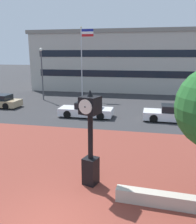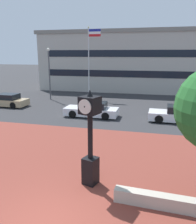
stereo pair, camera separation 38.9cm
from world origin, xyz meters
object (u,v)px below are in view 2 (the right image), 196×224
at_px(car_street_near, 7,101).
at_px(car_street_mid, 178,115).
at_px(car_street_far, 92,110).
at_px(street_lamp_post, 49,68).
at_px(flagpole_primary, 90,57).
at_px(civic_building, 152,61).
at_px(street_clock, 90,138).

bearing_deg(car_street_near, car_street_mid, -94.40).
distance_m(car_street_near, car_street_far, 9.80).
bearing_deg(street_lamp_post, flagpole_primary, 30.48).
bearing_deg(car_street_mid, car_street_far, 92.13).
bearing_deg(car_street_mid, car_street_near, 85.01).
relative_size(car_street_mid, civic_building, 0.14).
xyz_separation_m(civic_building, street_lamp_post, (-11.18, -12.91, -0.56)).
height_order(civic_building, street_lamp_post, civic_building).
height_order(car_street_mid, street_lamp_post, street_lamp_post).
relative_size(street_clock, car_street_near, 0.89).
bearing_deg(flagpole_primary, street_clock, -74.19).
relative_size(car_street_far, flagpole_primary, 0.55).
height_order(car_street_far, flagpole_primary, flagpole_primary).
distance_m(car_street_near, car_street_mid, 16.75).
relative_size(street_clock, car_street_far, 0.87).
bearing_deg(car_street_near, flagpole_primary, -43.48).
bearing_deg(civic_building, car_street_far, -102.78).
bearing_deg(civic_building, street_lamp_post, -130.90).
relative_size(civic_building, street_lamp_post, 5.51).
bearing_deg(civic_building, street_clock, -92.99).
distance_m(car_street_mid, civic_building, 19.69).
relative_size(flagpole_primary, street_lamp_post, 1.41).
distance_m(street_clock, flagpole_primary, 20.26).
bearing_deg(car_street_far, street_clock, -165.08).
distance_m(street_clock, car_street_far, 10.95).
xyz_separation_m(car_street_near, car_street_far, (9.61, -1.93, -0.00)).
xyz_separation_m(car_street_mid, civic_building, (-2.66, 19.17, 3.65)).
bearing_deg(flagpole_primary, civic_building, 56.14).
bearing_deg(street_clock, car_street_far, 122.96).
distance_m(car_street_near, flagpole_primary, 10.68).
relative_size(street_clock, street_lamp_post, 0.67).
xyz_separation_m(street_clock, car_street_far, (-2.82, 10.48, -1.42)).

